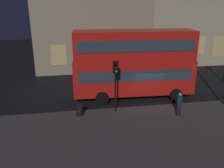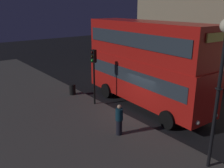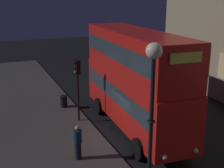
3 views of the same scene
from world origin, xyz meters
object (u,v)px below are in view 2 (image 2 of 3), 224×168
street_lamp (223,61)px  litter_bin (72,89)px  double_decker_bus (145,61)px  traffic_light_near_kerb (94,66)px  pedestrian (119,120)px

street_lamp → litter_bin: 12.19m
litter_bin → double_decker_bus: bearing=32.8°
traffic_light_near_kerb → litter_bin: bearing=171.8°
traffic_light_near_kerb → street_lamp: 8.99m
traffic_light_near_kerb → street_lamp: (8.80, -0.10, 1.83)m
traffic_light_near_kerb → pedestrian: (4.36, -1.37, -1.88)m
traffic_light_near_kerb → litter_bin: (-2.65, -0.26, -2.34)m
double_decker_bus → traffic_light_near_kerb: 3.44m
double_decker_bus → traffic_light_near_kerb: double_decker_bus is taller
traffic_light_near_kerb → street_lamp: bearing=-14.4°
double_decker_bus → litter_bin: double_decker_bus is taller
pedestrian → litter_bin: 7.11m
double_decker_bus → traffic_light_near_kerb: (-2.03, -2.76, -0.32)m
litter_bin → traffic_light_near_kerb: bearing=5.5°
street_lamp → litter_bin: size_ratio=7.53×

